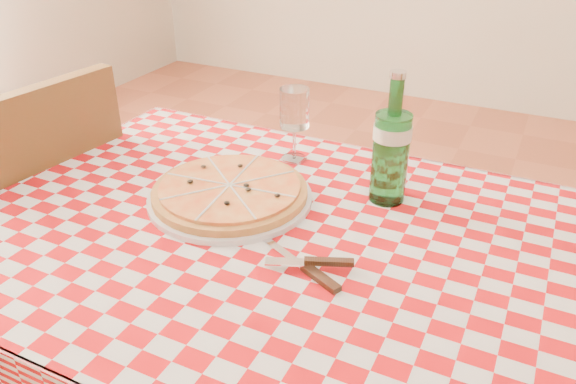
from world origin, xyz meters
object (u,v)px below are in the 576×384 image
water_bottle (392,139)px  wine_glass (294,125)px  chair_far (41,226)px  dining_table (284,276)px  pizza_plate (230,191)px

water_bottle → wine_glass: (-0.26, 0.09, -0.05)m
chair_far → wine_glass: chair_far is taller
dining_table → pizza_plate: pizza_plate is taller
pizza_plate → wine_glass: (0.04, 0.24, 0.07)m
chair_far → water_bottle: (0.88, 0.18, 0.35)m
chair_far → wine_glass: bearing=-149.8°
chair_far → pizza_plate: 0.63m
chair_far → water_bottle: bearing=-161.4°
dining_table → wine_glass: bearing=112.0°
pizza_plate → water_bottle: 0.35m
dining_table → water_bottle: size_ratio=4.28×
dining_table → water_bottle: (0.14, 0.22, 0.24)m
chair_far → water_bottle: water_bottle is taller
dining_table → chair_far: size_ratio=1.27×
pizza_plate → water_bottle: water_bottle is taller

